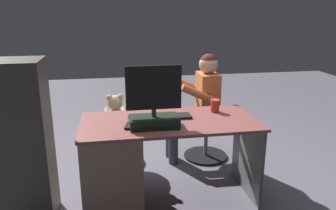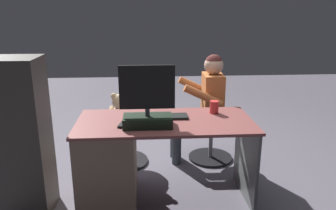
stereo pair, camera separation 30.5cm
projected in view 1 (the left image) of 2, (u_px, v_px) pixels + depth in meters
ground_plane at (163, 177)px, 3.29m from camera, size 10.00×10.00×0.00m
desk at (124, 161)px, 2.76m from camera, size 1.45×0.70×0.72m
monitor at (154, 109)px, 2.55m from camera, size 0.43×0.21×0.48m
keyboard at (166, 117)px, 2.79m from camera, size 0.42×0.14×0.02m
computer_mouse at (131, 117)px, 2.77m from camera, size 0.06×0.10×0.04m
cup at (215, 106)px, 2.95m from camera, size 0.08×0.08×0.11m
tv_remote at (129, 126)px, 2.58m from camera, size 0.08×0.16×0.02m
office_chair_teddy at (117, 144)px, 3.48m from camera, size 0.57×0.57×0.44m
teddy_bear at (115, 111)px, 3.39m from camera, size 0.23×0.23×0.33m
visitor_chair at (206, 135)px, 3.66m from camera, size 0.48×0.48×0.44m
person at (200, 99)px, 3.53m from camera, size 0.55×0.48×1.16m
equipment_rack at (20, 145)px, 2.46m from camera, size 0.44×0.36×1.26m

